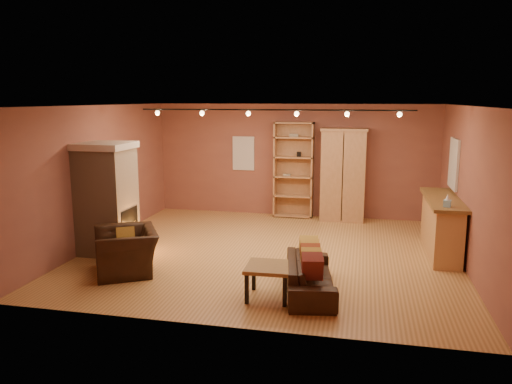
% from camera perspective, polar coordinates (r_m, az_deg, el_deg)
% --- Properties ---
extents(floor, '(7.00, 7.00, 0.00)m').
position_cam_1_polar(floor, '(9.70, 1.56, -6.94)').
color(floor, '#A16F39').
rests_on(floor, ground).
extents(ceiling, '(7.00, 7.00, 0.00)m').
position_cam_1_polar(ceiling, '(9.25, 1.65, 9.84)').
color(ceiling, brown).
rests_on(ceiling, back_wall).
extents(back_wall, '(7.00, 0.02, 2.80)m').
position_cam_1_polar(back_wall, '(12.55, 4.37, 3.61)').
color(back_wall, brown).
rests_on(back_wall, floor).
extents(left_wall, '(0.02, 6.50, 2.80)m').
position_cam_1_polar(left_wall, '(10.59, -17.36, 1.85)').
color(left_wall, brown).
rests_on(left_wall, floor).
extents(right_wall, '(0.02, 6.50, 2.80)m').
position_cam_1_polar(right_wall, '(9.39, 23.10, 0.41)').
color(right_wall, brown).
rests_on(right_wall, floor).
extents(fireplace, '(1.01, 0.98, 2.12)m').
position_cam_1_polar(fireplace, '(9.91, -16.65, -0.68)').
color(fireplace, tan).
rests_on(fireplace, floor).
extents(back_window, '(0.56, 0.04, 0.86)m').
position_cam_1_polar(back_window, '(12.75, -1.44, 4.43)').
color(back_window, silver).
rests_on(back_window, back_wall).
extents(bookcase, '(0.97, 0.38, 2.37)m').
position_cam_1_polar(bookcase, '(12.45, 4.35, 2.64)').
color(bookcase, tan).
rests_on(bookcase, floor).
extents(armoire, '(1.10, 0.63, 2.24)m').
position_cam_1_polar(armoire, '(12.20, 9.92, 1.97)').
color(armoire, tan).
rests_on(armoire, floor).
extents(bar_counter, '(0.61, 2.26, 1.08)m').
position_cam_1_polar(bar_counter, '(10.16, 20.39, -3.58)').
color(bar_counter, tan).
rests_on(bar_counter, floor).
extents(tissue_box, '(0.14, 0.14, 0.22)m').
position_cam_1_polar(tissue_box, '(9.22, 21.02, -1.05)').
color(tissue_box, '#86BDD7').
rests_on(tissue_box, bar_counter).
extents(right_window, '(0.05, 0.90, 1.00)m').
position_cam_1_polar(right_window, '(10.71, 21.68, 3.03)').
color(right_window, silver).
rests_on(right_window, right_wall).
extents(loveseat, '(0.79, 1.82, 0.75)m').
position_cam_1_polar(loveseat, '(7.75, 6.21, -8.72)').
color(loveseat, black).
rests_on(loveseat, floor).
extents(armchair, '(1.22, 1.36, 1.00)m').
position_cam_1_polar(armchair, '(8.79, -14.64, -5.74)').
color(armchair, black).
rests_on(armchair, floor).
extents(coffee_table, '(0.68, 0.68, 0.50)m').
position_cam_1_polar(coffee_table, '(7.46, 1.47, -8.92)').
color(coffee_table, brown).
rests_on(coffee_table, floor).
extents(track_rail, '(5.20, 0.09, 0.13)m').
position_cam_1_polar(track_rail, '(9.45, 1.87, 9.17)').
color(track_rail, black).
rests_on(track_rail, ceiling).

